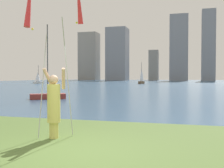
{
  "coord_description": "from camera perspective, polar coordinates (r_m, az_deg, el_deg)",
  "views": [
    {
      "loc": [
        2.47,
        -5.67,
        1.71
      ],
      "look_at": [
        -1.38,
        8.37,
        1.29
      ],
      "focal_mm": 44.4,
      "sensor_mm": 36.0,
      "label": 1
    }
  ],
  "objects": [
    {
      "name": "ground",
      "position": [
        56.7,
        12.84,
        -0.18
      ],
      "size": [
        120.0,
        138.0,
        0.12
      ],
      "color": "#4C662D"
    },
    {
      "name": "person",
      "position": [
        7.76,
        -11.88,
        -3.97
      ],
      "size": [
        0.71,
        0.52,
        1.94
      ],
      "rotation": [
        0.0,
        0.0,
        0.03
      ],
      "color": "#D8CC66",
      "rests_on": "ground"
    },
    {
      "name": "kite_flag_left",
      "position": [
        7.68,
        -16.51,
        15.86
      ],
      "size": [
        0.16,
        1.1,
        4.44
      ],
      "color": "#B2B2B7",
      "rests_on": "ground"
    },
    {
      "name": "kite_flag_right",
      "position": [
        8.62,
        -6.99,
        16.59
      ],
      "size": [
        0.16,
        1.38,
        4.79
      ],
      "color": "#B2B2B7",
      "rests_on": "ground"
    },
    {
      "name": "sailboat_1",
      "position": [
        21.14,
        -13.09,
        -2.22
      ],
      "size": [
        2.56,
        2.12,
        5.52
      ],
      "color": "maroon",
      "rests_on": "ground"
    },
    {
      "name": "sailboat_5",
      "position": [
        61.16,
        6.11,
        1.53
      ],
      "size": [
        1.18,
        1.81,
        4.7
      ],
      "color": "brown",
      "rests_on": "ground"
    },
    {
      "name": "sailboat_6",
      "position": [
        64.63,
        -15.02,
        1.2
      ],
      "size": [
        1.94,
        2.52,
        4.16
      ],
      "color": "white",
      "rests_on": "ground"
    },
    {
      "name": "skyline_tower_0",
      "position": [
        115.52,
        -4.72,
        5.63
      ],
      "size": [
        7.55,
        6.64,
        19.49
      ],
      "color": "gray",
      "rests_on": "ground"
    },
    {
      "name": "skyline_tower_1",
      "position": [
        108.04,
        1.14,
        6.12
      ],
      "size": [
        7.79,
        7.71,
        20.25
      ],
      "color": "gray",
      "rests_on": "ground"
    },
    {
      "name": "skyline_tower_2",
      "position": [
        107.82,
        8.58,
        3.81
      ],
      "size": [
        3.54,
        3.66,
        11.62
      ],
      "color": "gray",
      "rests_on": "ground"
    },
    {
      "name": "skyline_tower_3",
      "position": [
        104.12,
        13.62,
        7.24
      ],
      "size": [
        6.51,
        4.68,
        23.88
      ],
      "color": "gray",
      "rests_on": "ground"
    },
    {
      "name": "skyline_tower_4",
      "position": [
        104.88,
        19.25,
        7.51
      ],
      "size": [
        4.61,
        4.5,
        25.18
      ],
      "color": "gray",
      "rests_on": "ground"
    }
  ]
}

